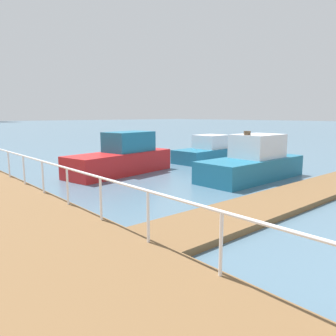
% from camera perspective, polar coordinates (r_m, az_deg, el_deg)
% --- Properties ---
extents(ground_plane, '(300.00, 300.00, 0.00)m').
position_cam_1_polar(ground_plane, '(20.18, -20.37, 0.29)').
color(ground_plane, slate).
extents(floating_dock, '(13.96, 2.00, 0.18)m').
position_cam_1_polar(floating_dock, '(12.19, 20.39, -4.84)').
color(floating_dock, brown).
rests_on(floating_dock, ground_plane).
extents(boardwalk_railing, '(0.06, 24.28, 1.08)m').
position_cam_1_polar(boardwalk_railing, '(8.86, -14.61, -2.01)').
color(boardwalk_railing, white).
rests_on(boardwalk_railing, boardwalk).
extents(dock_piling_1, '(0.30, 0.30, 2.22)m').
position_cam_1_polar(dock_piling_1, '(15.05, 13.40, 2.02)').
color(dock_piling_1, brown).
rests_on(dock_piling_1, ground_plane).
extents(moored_boat_3, '(4.29, 2.25, 1.67)m').
position_cam_1_polar(moored_boat_3, '(20.81, 6.77, 2.82)').
color(moored_boat_3, '#1E6B8C').
rests_on(moored_boat_3, ground_plane).
extents(moored_boat_4, '(6.02, 2.95, 2.07)m').
position_cam_1_polar(moored_boat_4, '(16.73, -7.94, 1.76)').
color(moored_boat_4, red).
rests_on(moored_boat_4, ground_plane).
extents(moored_boat_5, '(5.68, 2.21, 2.04)m').
position_cam_1_polar(moored_boat_5, '(15.58, 14.49, 0.89)').
color(moored_boat_5, '#1E6B8C').
rests_on(moored_boat_5, ground_plane).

